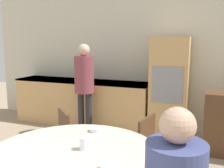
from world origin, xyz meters
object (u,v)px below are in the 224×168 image
at_px(cup, 84,143).
at_px(bowl_centre, 111,168).
at_px(chair_far_left, 56,143).
at_px(bowl_near, 96,130).
at_px(person_standing, 84,79).
at_px(chair_far_right, 138,148).
at_px(oven_unit, 170,87).

bearing_deg(cup, bowl_centre, -36.51).
distance_m(chair_far_left, bowl_centre, 1.37).
bearing_deg(bowl_centre, bowl_near, 122.15).
bearing_deg(chair_far_left, person_standing, 147.91).
bearing_deg(chair_far_left, chair_far_right, 55.77).
height_order(oven_unit, bowl_centre, oven_unit).
relative_size(oven_unit, bowl_near, 14.22).
bearing_deg(oven_unit, cup, -96.53).
height_order(bowl_near, bowl_centre, bowl_centre).
relative_size(oven_unit, chair_far_left, 2.02).
height_order(oven_unit, chair_far_right, oven_unit).
bearing_deg(bowl_near, oven_unit, 80.23).
relative_size(chair_far_left, person_standing, 0.53).
bearing_deg(oven_unit, chair_far_left, -116.03).
bearing_deg(chair_far_right, oven_unit, -170.83).
distance_m(chair_far_left, cup, 0.99).
bearing_deg(chair_far_left, bowl_near, 23.86).
relative_size(oven_unit, chair_far_right, 2.02).
height_order(chair_far_right, bowl_centre, chair_far_right).
bearing_deg(oven_unit, person_standing, -159.69).
relative_size(chair_far_left, cup, 8.56).
bearing_deg(cup, bowl_near, 101.30).
height_order(chair_far_left, cup, cup).
bearing_deg(chair_far_left, cup, 0.93).
height_order(oven_unit, bowl_near, oven_unit).
xyz_separation_m(chair_far_left, bowl_centre, (1.02, -0.87, 0.32)).
xyz_separation_m(oven_unit, person_standing, (-1.39, -0.52, 0.13)).
bearing_deg(bowl_near, bowl_centre, -57.85).
distance_m(cup, bowl_centre, 0.41).
relative_size(oven_unit, cup, 17.34).
bearing_deg(chair_far_right, chair_far_left, -65.92).
bearing_deg(chair_far_right, cup, -4.32).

